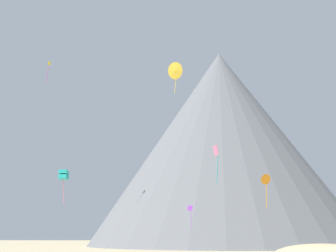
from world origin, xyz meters
TOP-DOWN VIEW (x-y plane):
  - rock_massif at (11.90, 91.44)m, footprint 99.65×99.65m
  - kite_teal_low at (-13.90, 31.19)m, footprint 1.23×1.29m
  - kite_yellow_high at (-27.06, 56.93)m, footprint 0.59×0.79m
  - kite_orange_low at (14.69, 32.25)m, footprint 1.64×1.16m
  - kite_gold_high at (2.07, 31.35)m, footprint 2.66×2.11m
  - kite_violet_low at (3.86, 50.44)m, footprint 0.94×0.42m
  - kite_rainbow_low at (7.63, 26.60)m, footprint 0.72×0.87m

SIDE VIEW (x-z plane):
  - kite_violet_low at x=3.86m, z-range 4.77..9.12m
  - kite_orange_low at x=14.69m, z-range 8.08..12.73m
  - kite_teal_low at x=-13.90m, z-range 8.72..13.67m
  - kite_rainbow_low at x=7.63m, z-range 10.50..15.39m
  - rock_massif at x=11.90m, z-range -3.25..53.29m
  - kite_gold_high at x=2.07m, z-range 24.31..29.23m
  - kite_yellow_high at x=-27.06m, z-range 36.28..41.13m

